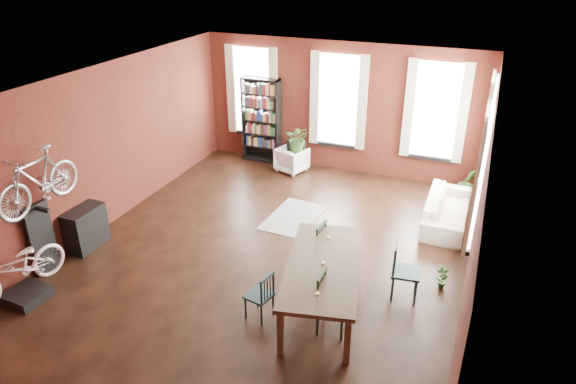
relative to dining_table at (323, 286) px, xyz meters
The scene contains 19 objects.
room 2.64m from the dining_table, 126.81° to the left, with size 9.00×9.04×3.22m.
dining_table is the anchor object (origin of this frame).
dining_chair_a 1.01m from the dining_table, 145.79° to the right, with size 0.38×0.38×0.81m, color #163032.
dining_chair_b 1.10m from the dining_table, 119.15° to the left, with size 0.44×0.44×0.95m, color black.
dining_chair_c 0.54m from the dining_table, 54.39° to the right, with size 0.45×0.45×0.98m, color black.
dining_chair_d 1.38m from the dining_table, 33.75° to the left, with size 0.45×0.45×0.97m, color #1C3E3A.
bookshelf 6.34m from the dining_table, 123.12° to the left, with size 1.00×0.32×2.20m, color black.
white_armchair 5.46m from the dining_table, 116.54° to the left, with size 0.67×0.62×0.69m, color white.
cream_sofa 3.89m from the dining_table, 67.23° to the left, with size 2.08×0.61×0.81m, color beige.
striped_rug 3.04m from the dining_table, 119.90° to the left, with size 0.97×1.55×0.01m, color black.
bike_trainer 4.80m from the dining_table, 160.48° to the right, with size 0.60×0.60×0.17m, color black.
bike_wall_rack 4.92m from the dining_table, behind, with size 0.16×0.60×1.30m, color black.
console_table 4.73m from the dining_table, behind, with size 0.40×0.80×0.80m, color black.
plant_stand 5.40m from the dining_table, 115.38° to the left, with size 0.28×0.28×0.56m, color black.
plant_by_sofa 5.24m from the dining_table, 69.94° to the left, with size 0.42×0.76×0.34m, color #2C5321.
plant_small 2.12m from the dining_table, 35.92° to the left, with size 0.22×0.42×0.15m, color #326327.
bicycle_floor 4.87m from the dining_table, 160.14° to the right, with size 0.59×0.90×1.71m, color white.
bicycle_hung 4.97m from the dining_table, 169.92° to the right, with size 0.47×1.00×1.66m, color #A5A8AD.
plant_on_stand 5.41m from the dining_table, 115.01° to the left, with size 0.60×0.67×0.52m, color #2D5522.
Camera 1 is at (3.38, -7.26, 5.24)m, focal length 32.00 mm.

